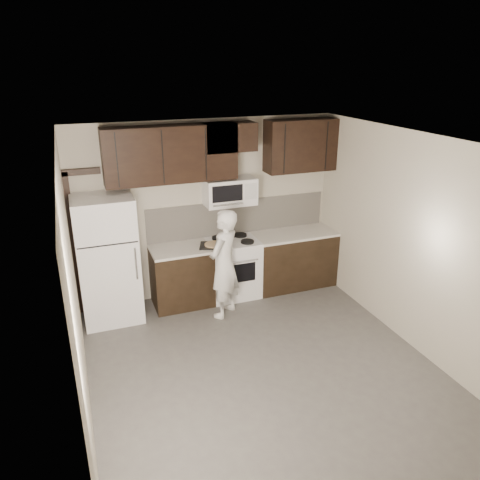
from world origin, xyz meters
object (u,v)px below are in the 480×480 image
stove (233,268)px  person (224,264)px  microwave (230,192)px  refrigerator (108,260)px

stove → person: (-0.32, -0.53, 0.34)m
microwave → refrigerator: (-1.85, -0.17, -0.75)m
refrigerator → person: size_ratio=1.13×
refrigerator → person: bearing=-17.6°
microwave → refrigerator: bearing=-174.9°
stove → microwave: 1.20m
person → stove: bearing=-162.7°
stove → refrigerator: bearing=-178.5°
stove → refrigerator: size_ratio=0.52×
stove → refrigerator: 1.90m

